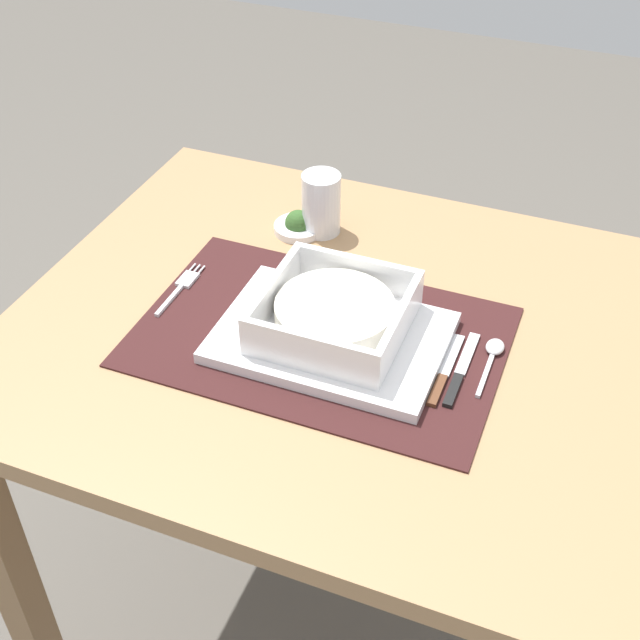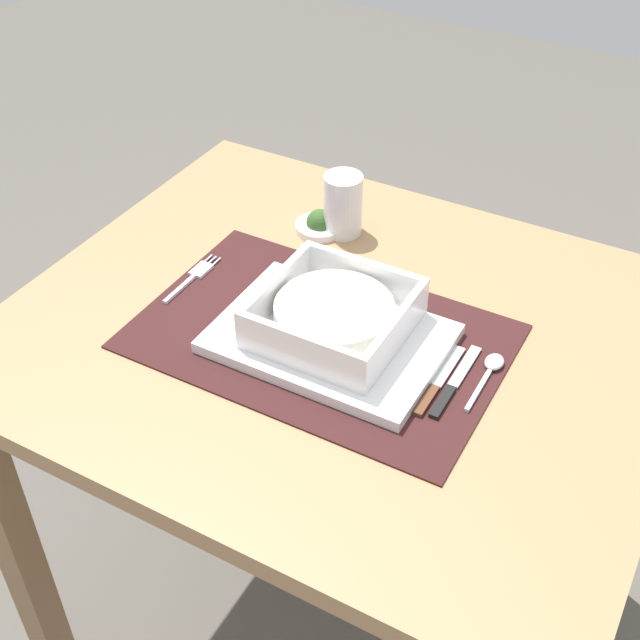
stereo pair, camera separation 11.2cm
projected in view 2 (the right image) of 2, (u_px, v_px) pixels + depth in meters
The scene contains 11 objects.
ground_plane at pixel (335, 618), 1.61m from camera, with size 6.00×6.00×0.00m, color #59544C.
dining_table at pixel (339, 384), 1.22m from camera, with size 0.88×0.74×0.72m.
placemat at pixel (320, 336), 1.14m from camera, with size 0.48×0.32×0.00m, color #381919.
serving_plate at pixel (330, 338), 1.12m from camera, with size 0.30×0.21×0.02m, color white.
porridge_bowl at pixel (334, 316), 1.11m from camera, with size 0.19×0.19×0.06m.
fork at pixel (195, 275), 1.24m from camera, with size 0.02×0.13×0.00m.
spoon at pixel (491, 368), 1.08m from camera, with size 0.02×0.11×0.01m.
butter_knife at pixel (453, 386), 1.06m from camera, with size 0.01×0.14×0.01m.
bread_knife at pixel (437, 384), 1.06m from camera, with size 0.01×0.14×0.01m.
drinking_glass at pixel (343, 207), 1.31m from camera, with size 0.06×0.06×0.10m.
condiment_saucer at pixel (320, 225), 1.33m from camera, with size 0.08×0.08×0.04m.
Camera 2 is at (0.41, -0.79, 1.46)m, focal length 47.76 mm.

